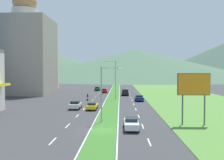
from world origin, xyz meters
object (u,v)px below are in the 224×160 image
street_lamp_mid (114,77)px  street_lamp_near (104,90)px  car_2 (92,106)px  car_5 (131,123)px  car_1 (75,105)px  billboard_roadside (194,87)px  motorcycle_rider (88,98)px  car_3 (139,98)px  car_4 (104,91)px  car_0 (97,89)px  pickup_truck_0 (125,92)px

street_lamp_mid → street_lamp_near: bearing=-91.4°
street_lamp_mid → car_2: (-3.79, -17.27, -5.16)m
street_lamp_near → car_5: street_lamp_near is taller
car_1 → car_5: bearing=-148.2°
billboard_roadside → motorcycle_rider: 33.71m
car_3 → car_4: car_3 is taller
car_2 → car_0: bearing=4.1°
car_2 → car_3: (10.16, 13.94, 0.06)m
street_lamp_near → pickup_truck_0: 41.09m
car_1 → car_4: bearing=-5.1°
car_3 → billboard_roadside: bearing=11.1°
car_1 → street_lamp_mid: bearing=-23.1°
street_lamp_mid → car_2: bearing=-102.4°
street_lamp_near → pickup_truck_0: street_lamp_near is taller
street_lamp_near → car_3: size_ratio=1.86×
car_0 → car_5: size_ratio=0.98×
billboard_roadside → car_3: bearing=101.1°
billboard_roadside → car_2: size_ratio=1.53×
car_2 → pickup_truck_0: (6.96, 28.51, 0.26)m
car_0 → pickup_truck_0: (10.33, -18.17, 0.19)m
car_1 → pickup_truck_0: bearing=-20.2°
car_3 → car_5: 30.24m
street_lamp_near → car_5: bearing=-46.0°
car_2 → car_5: bearing=-157.0°
car_2 → motorcycle_rider: bearing=11.1°
street_lamp_mid → pickup_truck_0: street_lamp_mid is taller
street_lamp_near → car_0: street_lamp_near is taller
billboard_roadside → car_3: 28.27m
street_lamp_mid → car_4: street_lamp_mid is taller
car_0 → car_1: 46.25m
billboard_roadside → car_3: (-5.37, 27.39, -4.51)m
pickup_truck_0 → street_lamp_near: bearing=-5.4°
car_3 → car_5: car_3 is taller
billboard_roadside → car_0: size_ratio=1.57×
street_lamp_near → pickup_truck_0: bearing=84.6°
car_0 → car_1: bearing=180.0°
street_lamp_near → car_0: 59.38m
billboard_roadside → car_2: (-15.52, 13.45, -4.57)m
car_4 → car_5: (6.92, -53.62, 0.02)m
car_2 → billboard_roadside: bearing=-130.9°
street_lamp_near → car_5: size_ratio=1.73×
car_3 → street_lamp_near: bearing=-15.1°
billboard_roadside → pickup_truck_0: 43.04m
street_lamp_near → billboard_roadside: bearing=-5.6°
billboard_roadside → car_0: billboard_roadside is taller
car_2 → pickup_truck_0: 29.35m
car_0 → motorcycle_rider: bearing=-179.0°
billboard_roadside → car_5: bearing=-162.9°
motorcycle_rider → car_5: bearing=-162.4°
street_lamp_near → car_1: bearing=117.1°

